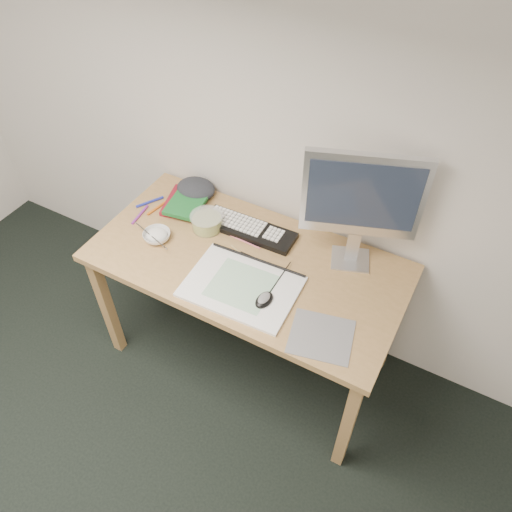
{
  "coord_description": "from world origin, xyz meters",
  "views": [
    {
      "loc": [
        1.03,
        0.12,
        2.35
      ],
      "look_at": [
        0.33,
        1.41,
        0.83
      ],
      "focal_mm": 35.0,
      "sensor_mm": 36.0,
      "label": 1
    }
  ],
  "objects_px": {
    "sketchpad": "(241,286)",
    "desk": "(247,273)",
    "monitor": "(362,199)",
    "rice_bowl": "(157,236)",
    "keyboard": "(249,229)"
  },
  "relations": [
    {
      "from": "monitor",
      "to": "rice_bowl",
      "type": "bearing_deg",
      "value": -179.81
    },
    {
      "from": "desk",
      "to": "sketchpad",
      "type": "distance_m",
      "value": 0.18
    },
    {
      "from": "desk",
      "to": "rice_bowl",
      "type": "bearing_deg",
      "value": -169.28
    },
    {
      "from": "monitor",
      "to": "rice_bowl",
      "type": "relative_size",
      "value": 4.41
    },
    {
      "from": "keyboard",
      "to": "monitor",
      "type": "bearing_deg",
      "value": 5.13
    },
    {
      "from": "desk",
      "to": "keyboard",
      "type": "height_order",
      "value": "keyboard"
    },
    {
      "from": "desk",
      "to": "monitor",
      "type": "distance_m",
      "value": 0.63
    },
    {
      "from": "keyboard",
      "to": "monitor",
      "type": "xyz_separation_m",
      "value": [
        0.48,
        0.06,
        0.33
      ]
    },
    {
      "from": "sketchpad",
      "to": "desk",
      "type": "bearing_deg",
      "value": 108.82
    },
    {
      "from": "sketchpad",
      "to": "keyboard",
      "type": "distance_m",
      "value": 0.35
    },
    {
      "from": "monitor",
      "to": "desk",
      "type": "bearing_deg",
      "value": -170.8
    },
    {
      "from": "keyboard",
      "to": "sketchpad",
      "type": "bearing_deg",
      "value": -67.35
    },
    {
      "from": "desk",
      "to": "rice_bowl",
      "type": "relative_size",
      "value": 11.08
    },
    {
      "from": "sketchpad",
      "to": "monitor",
      "type": "height_order",
      "value": "monitor"
    },
    {
      "from": "sketchpad",
      "to": "keyboard",
      "type": "bearing_deg",
      "value": 111.35
    }
  ]
}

